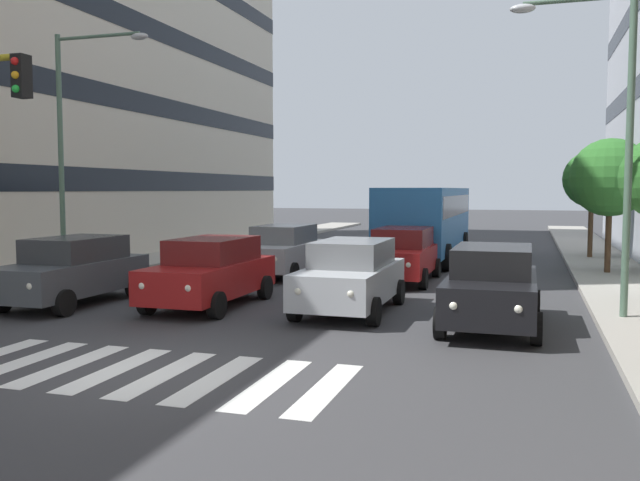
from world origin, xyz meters
name	(u,v)px	position (x,y,z in m)	size (l,w,h in m)	color
ground_plane	(140,372)	(0.00, 0.00, 0.00)	(180.00, 180.00, 0.00)	#38383A
crosswalk_markings	(140,371)	(0.00, 0.00, 0.00)	(6.75, 2.80, 0.01)	silver
car_0	(492,286)	(-5.24, -5.35, 0.89)	(2.02, 4.44, 1.72)	black
car_1	(351,275)	(-1.92, -6.15, 0.89)	(2.02, 4.44, 1.72)	#B2B7BC
car_2	(211,271)	(1.66, -5.85, 0.89)	(2.02, 4.44, 1.72)	maroon
car_3	(73,270)	(5.17, -5.07, 0.89)	(2.02, 4.44, 1.72)	#474C51
car_row2_0	(283,250)	(2.03, -12.04, 0.89)	(2.02, 4.44, 1.72)	#B2B7BC
car_row2_1	(402,254)	(-2.14, -11.75, 0.89)	(2.02, 4.44, 1.72)	maroon
bus_behind_traffic	(427,215)	(-1.92, -18.58, 1.86)	(2.78, 10.50, 3.00)	#286BAD
street_lamp_left	(609,120)	(-7.58, -6.60, 4.44)	(2.63, 0.28, 7.06)	#4C6B56
street_lamp_right	(74,130)	(7.47, -8.30, 4.77)	(3.24, 0.28, 7.54)	#4C6B56
street_tree_2	(610,178)	(-8.53, -15.03, 3.33)	(2.61, 2.61, 4.50)	#513823
street_tree_3	(592,179)	(-8.41, -20.35, 3.35)	(2.33, 2.33, 4.38)	#513823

